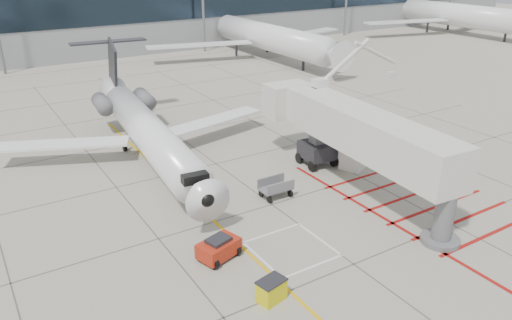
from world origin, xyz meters
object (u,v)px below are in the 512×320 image
spill_bin (271,290)px  jet_bridge (371,144)px  regional_jet (155,122)px  pushback_tug (219,247)px

spill_bin → jet_bridge: bearing=14.0°
regional_jet → pushback_tug: regional_jet is taller
jet_bridge → pushback_tug: jet_bridge is taller
jet_bridge → spill_bin: jet_bridge is taller
jet_bridge → regional_jet: bearing=136.3°
spill_bin → pushback_tug: bearing=83.9°
regional_jet → jet_bridge: (10.51, -11.65, -0.00)m
regional_jet → spill_bin: (-1.13, -17.35, -3.28)m
regional_jet → jet_bridge: size_ratio=1.53×
jet_bridge → spill_bin: size_ratio=14.39×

